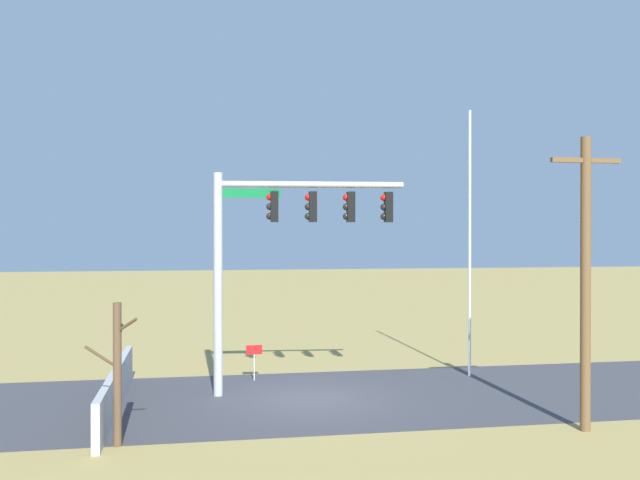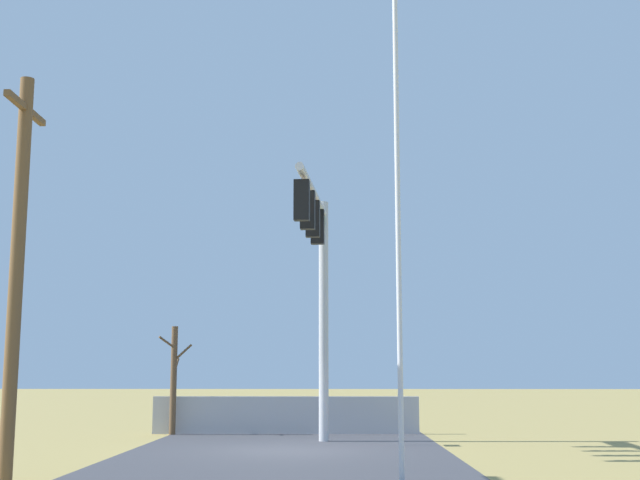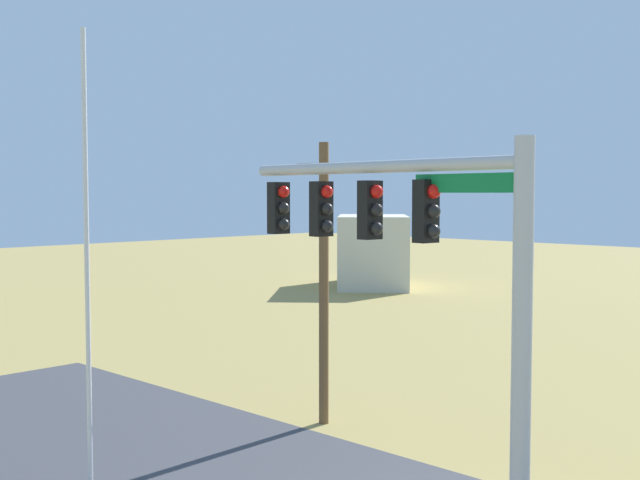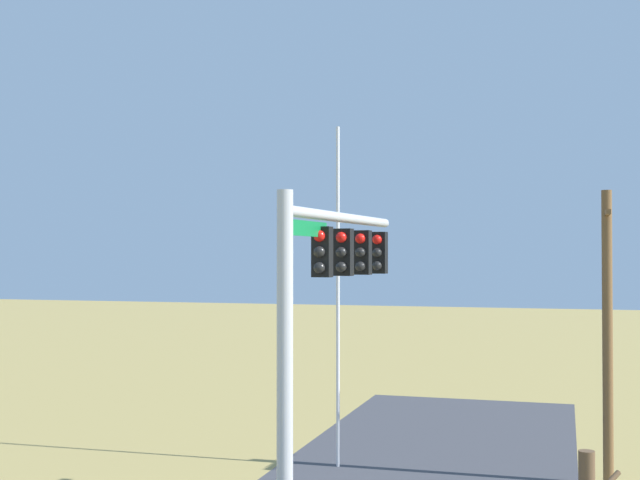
{
  "view_description": "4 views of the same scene",
  "coord_description": "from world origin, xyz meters",
  "px_view_note": "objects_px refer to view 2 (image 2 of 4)",
  "views": [
    {
      "loc": [
        3.56,
        21.13,
        5.01
      ],
      "look_at": [
        -0.3,
        -0.35,
        4.86
      ],
      "focal_mm": 39.36,
      "sensor_mm": 36.0,
      "label": 1
    },
    {
      "loc": [
        -21.57,
        -1.13,
        1.94
      ],
      "look_at": [
        -0.12,
        -0.8,
        5.35
      ],
      "focal_mm": 47.01,
      "sensor_mm": 36.0,
      "label": 2
    },
    {
      "loc": [
        8.4,
        -10.57,
        6.17
      ],
      "look_at": [
        -0.95,
        -0.93,
        5.39
      ],
      "focal_mm": 44.98,
      "sensor_mm": 36.0,
      "label": 3
    },
    {
      "loc": [
        16.18,
        3.73,
        5.81
      ],
      "look_at": [
        -0.2,
        -1.14,
        6.15
      ],
      "focal_mm": 46.63,
      "sensor_mm": 36.0,
      "label": 4
    }
  ],
  "objects_px": {
    "utility_pole": "(17,264)",
    "open_sign": "(401,411)",
    "flagpole": "(398,223)",
    "signal_mast": "(317,260)",
    "bare_tree": "(174,378)"
  },
  "relations": [
    {
      "from": "utility_pole",
      "to": "open_sign",
      "type": "xyz_separation_m",
      "value": [
        7.82,
        -7.7,
        -3.01
      ]
    },
    {
      "from": "signal_mast",
      "to": "bare_tree",
      "type": "bearing_deg",
      "value": 46.79
    },
    {
      "from": "flagpole",
      "to": "open_sign",
      "type": "bearing_deg",
      "value": -4.61
    },
    {
      "from": "bare_tree",
      "to": "signal_mast",
      "type": "bearing_deg",
      "value": -133.21
    },
    {
      "from": "open_sign",
      "to": "signal_mast",
      "type": "bearing_deg",
      "value": 103.46
    },
    {
      "from": "flagpole",
      "to": "open_sign",
      "type": "relative_size",
      "value": 7.73
    },
    {
      "from": "flagpole",
      "to": "bare_tree",
      "type": "distance_m",
      "value": 13.38
    },
    {
      "from": "signal_mast",
      "to": "utility_pole",
      "type": "relative_size",
      "value": 0.92
    },
    {
      "from": "utility_pole",
      "to": "bare_tree",
      "type": "xyz_separation_m",
      "value": [
        11.65,
        -0.77,
        -2.15
      ]
    },
    {
      "from": "bare_tree",
      "to": "open_sign",
      "type": "height_order",
      "value": "bare_tree"
    },
    {
      "from": "utility_pole",
      "to": "open_sign",
      "type": "distance_m",
      "value": 11.38
    },
    {
      "from": "signal_mast",
      "to": "flagpole",
      "type": "relative_size",
      "value": 0.74
    },
    {
      "from": "signal_mast",
      "to": "open_sign",
      "type": "xyz_separation_m",
      "value": [
        0.54,
        -2.27,
        -4.07
      ]
    },
    {
      "from": "flagpole",
      "to": "bare_tree",
      "type": "relative_size",
      "value": 2.77
    },
    {
      "from": "bare_tree",
      "to": "open_sign",
      "type": "bearing_deg",
      "value": -118.96
    }
  ]
}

